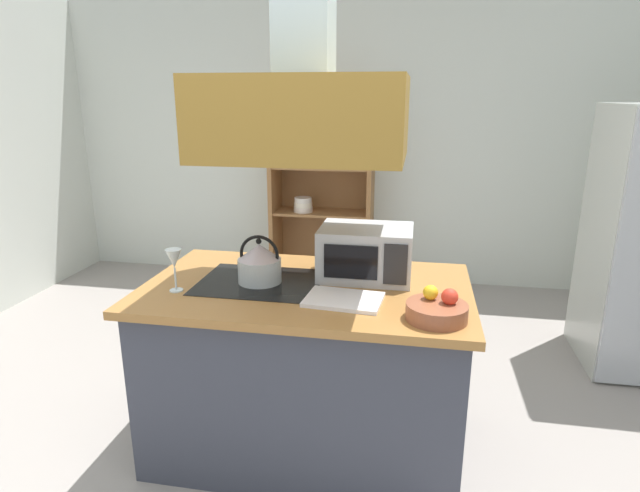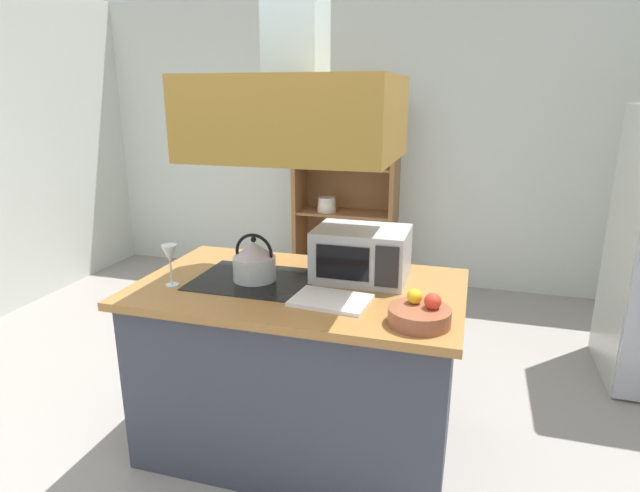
{
  "view_description": "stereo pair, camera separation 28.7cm",
  "coord_description": "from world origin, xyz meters",
  "px_view_note": "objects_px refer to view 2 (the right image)",
  "views": [
    {
      "loc": [
        0.51,
        -2.11,
        1.8
      ],
      "look_at": [
        0.0,
        0.6,
        1.0
      ],
      "focal_mm": 29.47,
      "sensor_mm": 36.0,
      "label": 1
    },
    {
      "loc": [
        0.78,
        -2.04,
        1.8
      ],
      "look_at": [
        0.0,
        0.6,
        1.0
      ],
      "focal_mm": 29.47,
      "sensor_mm": 36.0,
      "label": 2
    }
  ],
  "objects_px": {
    "kettle": "(254,261)",
    "fruit_bowl": "(420,314)",
    "cutting_board": "(331,300)",
    "wine_glass_on_counter": "(170,256)",
    "dish_cabinet": "(346,204)",
    "microwave": "(361,254)"
  },
  "relations": [
    {
      "from": "kettle",
      "to": "fruit_bowl",
      "type": "height_order",
      "value": "kettle"
    },
    {
      "from": "wine_glass_on_counter",
      "to": "fruit_bowl",
      "type": "xyz_separation_m",
      "value": [
        1.21,
        -0.11,
        -0.11
      ]
    },
    {
      "from": "dish_cabinet",
      "to": "fruit_bowl",
      "type": "relative_size",
      "value": 6.86
    },
    {
      "from": "cutting_board",
      "to": "microwave",
      "type": "height_order",
      "value": "microwave"
    },
    {
      "from": "kettle",
      "to": "cutting_board",
      "type": "height_order",
      "value": "kettle"
    },
    {
      "from": "kettle",
      "to": "wine_glass_on_counter",
      "type": "height_order",
      "value": "kettle"
    },
    {
      "from": "microwave",
      "to": "fruit_bowl",
      "type": "distance_m",
      "value": 0.59
    },
    {
      "from": "wine_glass_on_counter",
      "to": "dish_cabinet",
      "type": "bearing_deg",
      "value": 85.52
    },
    {
      "from": "cutting_board",
      "to": "wine_glass_on_counter",
      "type": "bearing_deg",
      "value": -178.97
    },
    {
      "from": "dish_cabinet",
      "to": "cutting_board",
      "type": "bearing_deg",
      "value": -77.73
    },
    {
      "from": "cutting_board",
      "to": "wine_glass_on_counter",
      "type": "relative_size",
      "value": 1.65
    },
    {
      "from": "cutting_board",
      "to": "wine_glass_on_counter",
      "type": "distance_m",
      "value": 0.81
    },
    {
      "from": "dish_cabinet",
      "to": "wine_glass_on_counter",
      "type": "relative_size",
      "value": 8.51
    },
    {
      "from": "dish_cabinet",
      "to": "microwave",
      "type": "distance_m",
      "value": 2.45
    },
    {
      "from": "dish_cabinet",
      "to": "microwave",
      "type": "bearing_deg",
      "value": -74.55
    },
    {
      "from": "kettle",
      "to": "microwave",
      "type": "height_order",
      "value": "microwave"
    },
    {
      "from": "cutting_board",
      "to": "wine_glass_on_counter",
      "type": "xyz_separation_m",
      "value": [
        -0.8,
        -0.01,
        0.14
      ]
    },
    {
      "from": "dish_cabinet",
      "to": "microwave",
      "type": "relative_size",
      "value": 3.81
    },
    {
      "from": "dish_cabinet",
      "to": "fruit_bowl",
      "type": "bearing_deg",
      "value": -70.59
    },
    {
      "from": "kettle",
      "to": "fruit_bowl",
      "type": "bearing_deg",
      "value": -19.1
    },
    {
      "from": "microwave",
      "to": "dish_cabinet",
      "type": "bearing_deg",
      "value": 105.45
    },
    {
      "from": "cutting_board",
      "to": "microwave",
      "type": "bearing_deg",
      "value": 79.91
    }
  ]
}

